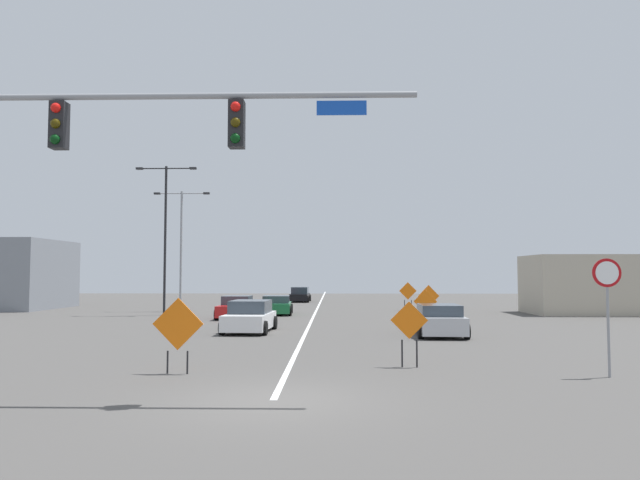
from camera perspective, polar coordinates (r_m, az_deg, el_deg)
ground at (r=12.87m, az=-4.63°, el=-15.49°), size 131.70×131.70×0.00m
road_centre_stripe at (r=49.18m, az=-0.13°, el=-6.48°), size 0.16×73.16×0.01m
traffic_signal_assembly at (r=14.17m, az=-24.51°, el=7.65°), size 12.00×0.44×7.09m
stop_sign at (r=17.05m, az=26.50°, el=-4.77°), size 0.76×0.07×3.11m
street_lamp_far_left at (r=39.15m, az=-15.02°, el=1.18°), size 4.00×0.24×9.78m
street_lamp_far_right at (r=42.97m, az=-13.54°, el=0.01°), size 4.06×0.24×8.68m
construction_sign_right_lane at (r=17.16m, az=8.80°, el=-8.29°), size 1.09×0.17×1.90m
construction_sign_right_shoulder at (r=16.33m, az=-13.84°, el=-8.31°), size 1.41×0.10×2.05m
construction_sign_left_lane at (r=42.74m, az=8.67°, el=-5.14°), size 1.27×0.06×2.08m
construction_sign_median_far at (r=30.30m, az=10.35°, el=-6.17°), size 1.19×0.28×1.88m
construction_sign_left_shoulder at (r=34.14m, az=10.68°, el=-5.64°), size 1.26×0.26×2.05m
car_red_far at (r=35.62m, az=-8.22°, el=-6.66°), size 2.06×4.10×1.35m
car_silver_passing at (r=26.04m, az=11.64°, el=-7.79°), size 2.22×4.12×1.36m
car_green_distant at (r=38.66m, az=-4.34°, el=-6.46°), size 2.27×3.96×1.24m
car_white_mid at (r=27.31m, az=-6.94°, el=-7.57°), size 2.28×4.12×1.46m
car_black_approaching at (r=55.71m, az=-1.99°, el=-5.43°), size 2.01×4.35×1.41m
roadside_building_east at (r=43.66m, az=26.96°, el=-3.94°), size 11.16×5.06×3.94m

